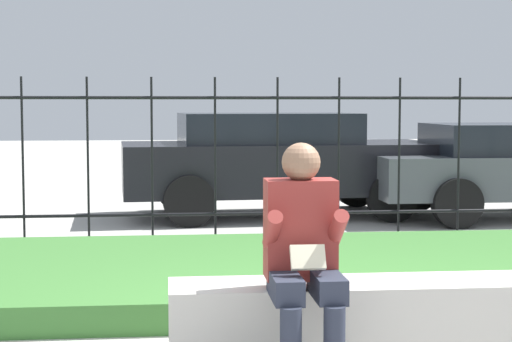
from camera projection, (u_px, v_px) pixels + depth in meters
name	position (u px, v px, depth m)	size (l,w,h in m)	color
stone_bench	(379.00, 327.00, 4.89)	(2.39, 0.47, 0.48)	beige
person_seated_reader	(303.00, 252.00, 4.53)	(0.42, 0.73, 1.28)	black
grass_berm	(306.00, 272.00, 7.01)	(10.36, 2.89, 0.21)	#3D7533
iron_fence	(277.00, 159.00, 8.82)	(8.36, 0.03, 1.76)	black
car_parked_center	(277.00, 160.00, 11.27)	(4.22, 2.04, 1.36)	black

